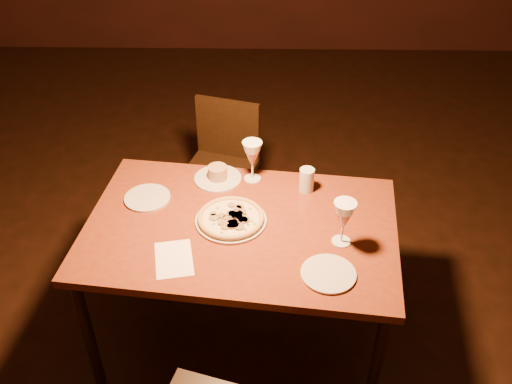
{
  "coord_description": "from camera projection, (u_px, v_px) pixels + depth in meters",
  "views": [
    {
      "loc": [
        0.05,
        -1.85,
        2.24
      ],
      "look_at": [
        0.01,
        0.03,
        0.83
      ],
      "focal_mm": 40.0,
      "sensor_mm": 36.0,
      "label": 1
    }
  ],
  "objects": [
    {
      "name": "wine_glass_right",
      "position": [
        343.0,
        223.0,
        2.25
      ],
      "size": [
        0.09,
        0.09,
        0.2
      ],
      "primitive_type": null,
      "color": "#BA664D",
      "rests_on": "dining_table"
    },
    {
      "name": "pizza_plate",
      "position": [
        231.0,
        218.0,
        2.4
      ],
      "size": [
        0.3,
        0.3,
        0.03
      ],
      "color": "silver",
      "rests_on": "dining_table"
    },
    {
      "name": "water_tumbler",
      "position": [
        307.0,
        180.0,
        2.55
      ],
      "size": [
        0.07,
        0.07,
        0.11
      ],
      "primitive_type": "cylinder",
      "color": "silver",
      "rests_on": "dining_table"
    },
    {
      "name": "side_plate_near",
      "position": [
        328.0,
        274.0,
        2.15
      ],
      "size": [
        0.21,
        0.21,
        0.01
      ],
      "primitive_type": "cylinder",
      "color": "silver",
      "rests_on": "dining_table"
    },
    {
      "name": "side_plate_left",
      "position": [
        147.0,
        198.0,
        2.53
      ],
      "size": [
        0.2,
        0.2,
        0.01
      ],
      "primitive_type": "cylinder",
      "color": "silver",
      "rests_on": "dining_table"
    },
    {
      "name": "ramekin_saucer",
      "position": [
        218.0,
        175.0,
        2.64
      ],
      "size": [
        0.22,
        0.22,
        0.07
      ],
      "color": "silver",
      "rests_on": "dining_table"
    },
    {
      "name": "chair_far",
      "position": [
        222.0,
        162.0,
        3.24
      ],
      "size": [
        0.46,
        0.46,
        0.77
      ],
      "rotation": [
        0.0,
        0.0,
        -0.29
      ],
      "color": "black",
      "rests_on": "floor"
    },
    {
      "name": "menu_card",
      "position": [
        174.0,
        259.0,
        2.22
      ],
      "size": [
        0.18,
        0.23,
        0.0
      ],
      "primitive_type": "cube",
      "rotation": [
        0.0,
        0.0,
        0.2
      ],
      "color": "white",
      "rests_on": "dining_table"
    },
    {
      "name": "dining_table",
      "position": [
        241.0,
        236.0,
        2.42
      ],
      "size": [
        1.39,
        0.98,
        0.7
      ],
      "rotation": [
        0.0,
        0.0,
        -0.12
      ],
      "color": "brown",
      "rests_on": "floor"
    },
    {
      "name": "floor",
      "position": [
        254.0,
        330.0,
        2.82
      ],
      "size": [
        7.0,
        7.0,
        0.0
      ],
      "primitive_type": "plane",
      "color": "black",
      "rests_on": "ground"
    },
    {
      "name": "wine_glass_far",
      "position": [
        252.0,
        161.0,
        2.6
      ],
      "size": [
        0.09,
        0.09,
        0.2
      ],
      "primitive_type": null,
      "color": "#BA664D",
      "rests_on": "dining_table"
    }
  ]
}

